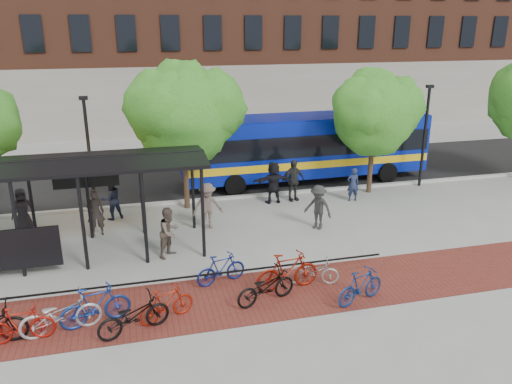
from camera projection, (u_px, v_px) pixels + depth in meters
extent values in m
plane|color=#9E9E99|center=(271.00, 229.00, 20.34)|extent=(160.00, 160.00, 0.00)
cube|color=black|center=(231.00, 174.00, 27.68)|extent=(160.00, 8.00, 0.01)
cube|color=#B7B7B2|center=(248.00, 196.00, 23.99)|extent=(160.00, 0.25, 0.12)
cube|color=maroon|center=(252.00, 297.00, 15.28)|extent=(24.00, 3.00, 0.01)
cube|color=black|center=(206.00, 288.00, 15.81)|extent=(12.00, 0.05, 0.95)
cylinder|color=black|center=(17.00, 230.00, 16.01)|extent=(0.12, 0.12, 3.30)
cylinder|color=black|center=(32.00, 202.00, 18.49)|extent=(0.12, 0.12, 3.30)
cylinder|color=black|center=(83.00, 224.00, 16.48)|extent=(0.12, 0.12, 3.30)
cylinder|color=black|center=(88.00, 198.00, 18.96)|extent=(0.12, 0.12, 3.30)
cylinder|color=black|center=(144.00, 219.00, 16.95)|extent=(0.12, 0.12, 3.30)
cylinder|color=black|center=(142.00, 194.00, 19.42)|extent=(0.12, 0.12, 3.30)
cylinder|color=black|center=(203.00, 213.00, 17.41)|extent=(0.12, 0.12, 3.30)
cylinder|color=black|center=(193.00, 190.00, 19.89)|extent=(0.12, 0.12, 3.30)
cube|color=black|center=(46.00, 169.00, 16.27)|extent=(10.60, 1.65, 0.29)
cube|color=black|center=(52.00, 158.00, 17.55)|extent=(10.60, 1.65, 0.29)
cube|color=black|center=(55.00, 164.00, 18.32)|extent=(9.00, 0.10, 0.40)
cube|color=black|center=(86.00, 178.00, 18.81)|extent=(2.40, 0.12, 0.70)
cube|color=#FF7200|center=(86.00, 178.00, 18.88)|extent=(2.20, 0.02, 0.55)
cylinder|color=#382619|center=(186.00, 181.00, 22.26)|extent=(0.24, 0.24, 2.52)
sphere|color=#327E21|center=(183.00, 116.00, 21.32)|extent=(4.20, 4.20, 4.20)
sphere|color=#327E21|center=(206.00, 107.00, 21.65)|extent=(3.36, 3.36, 3.36)
sphere|color=#327E21|center=(163.00, 108.00, 20.72)|extent=(3.15, 3.15, 3.15)
sphere|color=#327E21|center=(183.00, 95.00, 21.45)|extent=(2.94, 2.94, 2.94)
cylinder|color=#382619|center=(370.00, 170.00, 24.40)|extent=(0.24, 0.24, 2.27)
sphere|color=#327E21|center=(374.00, 116.00, 23.55)|extent=(3.80, 3.80, 3.80)
sphere|color=#327E21|center=(391.00, 108.00, 23.86)|extent=(3.04, 3.04, 3.04)
sphere|color=#327E21|center=(363.00, 109.00, 22.97)|extent=(2.85, 2.85, 2.85)
sphere|color=#327E21|center=(374.00, 98.00, 23.68)|extent=(2.66, 2.66, 2.66)
cylinder|color=black|center=(90.00, 158.00, 21.21)|extent=(0.14, 0.14, 5.00)
cube|color=black|center=(83.00, 98.00, 20.39)|extent=(0.35, 0.20, 0.15)
cylinder|color=black|center=(424.00, 138.00, 24.94)|extent=(0.14, 0.14, 5.00)
cube|color=black|center=(430.00, 86.00, 24.12)|extent=(0.35, 0.20, 0.15)
cube|color=#081B9C|center=(305.00, 145.00, 25.97)|extent=(12.87, 2.97, 2.94)
cube|color=black|center=(306.00, 140.00, 25.90)|extent=(12.61, 3.00, 1.07)
cube|color=yellow|center=(305.00, 158.00, 26.21)|extent=(12.74, 3.02, 0.37)
cube|color=#081B9C|center=(306.00, 118.00, 25.52)|extent=(12.61, 2.69, 0.19)
cylinder|color=black|center=(235.00, 185.00, 24.15)|extent=(1.03, 0.31, 1.03)
cylinder|color=black|center=(224.00, 170.00, 26.69)|extent=(1.03, 0.31, 1.03)
cylinder|color=black|center=(387.00, 173.00, 26.18)|extent=(1.03, 0.31, 1.03)
cylinder|color=black|center=(363.00, 159.00, 28.72)|extent=(1.03, 0.31, 1.03)
imported|color=#9E170E|center=(20.00, 324.00, 12.97)|extent=(1.74, 0.56, 1.03)
imported|color=#B2B2B4|center=(61.00, 314.00, 13.34)|extent=(2.23, 1.16, 1.12)
imported|color=navy|center=(95.00, 306.00, 13.70)|extent=(2.02, 1.01, 1.17)
imported|color=black|center=(134.00, 316.00, 13.34)|extent=(2.12, 1.32, 1.05)
imported|color=#A0210E|center=(166.00, 304.00, 13.94)|extent=(1.73, 1.04, 1.00)
imported|color=navy|center=(221.00, 269.00, 15.92)|extent=(1.75, 0.90, 1.01)
imported|color=black|center=(266.00, 287.00, 14.83)|extent=(2.07, 1.23, 1.03)
imported|color=maroon|center=(287.00, 271.00, 15.51)|extent=(2.13, 0.81, 1.25)
imported|color=#A4A5A7|center=(313.00, 271.00, 15.91)|extent=(1.77, 1.02, 0.88)
imported|color=navy|center=(361.00, 286.00, 14.82)|extent=(1.84, 1.08, 1.07)
imported|color=black|center=(22.00, 210.00, 19.87)|extent=(0.97, 0.75, 1.78)
imported|color=#3C3330|center=(95.00, 213.00, 19.43)|extent=(0.75, 0.55, 1.89)
imported|color=#1C2542|center=(111.00, 199.00, 21.08)|extent=(1.07, 0.96, 1.81)
imported|color=brown|center=(208.00, 206.00, 20.10)|extent=(1.30, 0.83, 1.92)
imported|color=#272727|center=(293.00, 180.00, 23.30)|extent=(1.22, 0.66, 1.97)
imported|color=black|center=(273.00, 182.00, 23.00)|extent=(1.85, 0.66, 1.97)
imported|color=#1F2948|center=(353.00, 184.00, 23.31)|extent=(0.62, 0.44, 1.60)
imported|color=brown|center=(169.00, 232.00, 17.70)|extent=(1.13, 1.12, 1.84)
imported|color=#2A2A2A|center=(318.00, 207.00, 20.07)|extent=(1.30, 1.35, 1.84)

